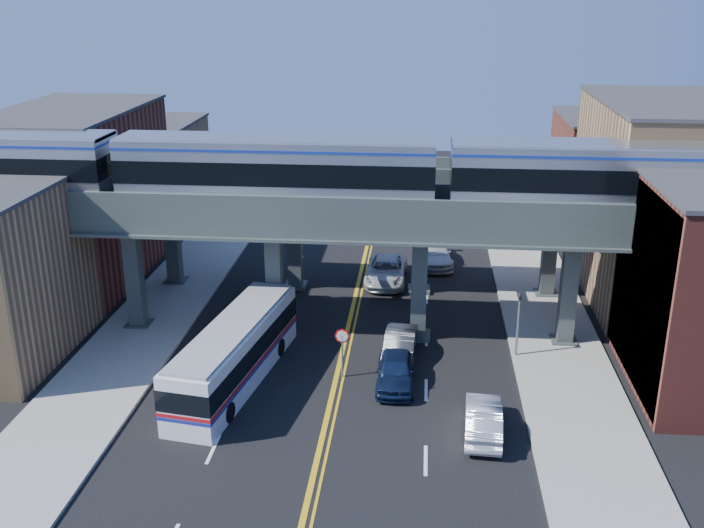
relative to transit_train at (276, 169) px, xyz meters
The scene contains 19 objects.
ground 12.91m from the transit_train, 65.31° to the right, with size 120.00×120.00×0.00m, color black.
sidewalk_west 12.36m from the transit_train, 165.66° to the left, with size 5.00×70.00×0.16m, color gray.
sidewalk_east 17.94m from the transit_train, ahead, with size 5.00×70.00×0.16m, color gray.
building_west_b 17.30m from the transit_train, 151.64° to the left, with size 8.00×14.00×11.00m, color brown.
building_west_c 26.27m from the transit_train, 125.22° to the left, with size 8.00×10.00×8.00m, color #9C7D50.
building_east_b 23.83m from the transit_train, 19.84° to the left, with size 8.00×14.00×12.00m, color #9C7D50.
building_east_c 30.94m from the transit_train, 43.44° to the left, with size 8.00×10.00×9.00m, color brown.
mural_panel 19.24m from the transit_train, 12.38° to the right, with size 0.10×9.50×9.50m, color teal.
elevated_viaduct_near 4.73m from the transit_train, ahead, with size 52.00×3.60×7.40m.
elevated_viaduct_far 8.45m from the transit_train, 62.29° to the left, with size 52.00×3.60×7.40m.
transit_train is the anchor object (origin of this frame).
stop_sign 9.99m from the transit_train, 51.50° to the right, with size 0.76×0.09×2.63m.
traffic_signal 14.86m from the transit_train, ahead, with size 0.15×0.18×4.10m.
transit_bus 9.97m from the transit_train, 101.88° to the right, with size 4.36×11.78×2.96m.
car_lane_a 12.24m from the transit_train, 39.74° to the right, with size 1.85×4.60×1.57m, color #0F1B38.
car_lane_b 11.36m from the transit_train, 22.37° to the right, with size 1.59×4.55×1.50m, color #313133.
car_lane_c 13.30m from the transit_train, 57.13° to the left, with size 2.58×5.60×1.56m, color silver.
car_lane_d 17.40m from the transit_train, 54.88° to the left, with size 2.18×5.35×1.55m, color silver.
car_parked_curb 16.83m from the transit_train, 42.29° to the right, with size 1.56×4.48×1.48m, color silver.
Camera 1 is at (4.01, -31.96, 18.68)m, focal length 40.00 mm.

